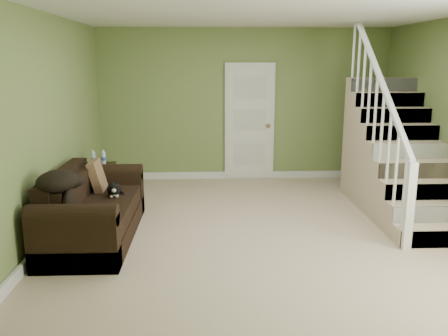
{
  "coord_description": "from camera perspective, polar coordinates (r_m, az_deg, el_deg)",
  "views": [
    {
      "loc": [
        -0.66,
        -5.48,
        2.05
      ],
      "look_at": [
        -0.43,
        0.41,
        0.71
      ],
      "focal_mm": 38.0,
      "sensor_mm": 36.0,
      "label": 1
    }
  ],
  "objects": [
    {
      "name": "throw_blanket",
      "position": [
        5.18,
        -19.44,
        -1.52
      ],
      "size": [
        0.55,
        0.63,
        0.22
      ],
      "primitive_type": "ellipsoid",
      "rotation": [
        0.0,
        0.0,
        0.31
      ],
      "color": "black",
      "rests_on": "sofa"
    },
    {
      "name": "banana",
      "position": [
        5.28,
        -14.56,
        -5.1
      ],
      "size": [
        0.16,
        0.22,
        0.06
      ],
      "primitive_type": "ellipsoid",
      "rotation": [
        0.0,
        0.0,
        0.52
      ],
      "color": "yellow",
      "rests_on": "sofa"
    },
    {
      "name": "door",
      "position": [
        8.29,
        3.09,
        5.53
      ],
      "size": [
        0.86,
        0.12,
        2.02
      ],
      "color": "white",
      "rests_on": "floor"
    },
    {
      "name": "ceiling",
      "position": [
        5.55,
        4.88,
        18.42
      ],
      "size": [
        5.0,
        5.5,
        0.01
      ],
      "primitive_type": "cube",
      "color": "white",
      "rests_on": "wall_back"
    },
    {
      "name": "side_table",
      "position": [
        7.26,
        -14.6,
        -1.73
      ],
      "size": [
        0.53,
        0.53,
        0.78
      ],
      "rotation": [
        0.0,
        0.0,
        0.15
      ],
      "color": "black",
      "rests_on": "floor"
    },
    {
      "name": "throw_pillow",
      "position": [
        6.26,
        -14.99,
        -0.94
      ],
      "size": [
        0.21,
        0.41,
        0.42
      ],
      "primitive_type": "cube",
      "rotation": [
        0.0,
        -0.24,
        0.04
      ],
      "color": "#523520",
      "rests_on": "sofa"
    },
    {
      "name": "cat",
      "position": [
        5.93,
        -13.14,
        -2.52
      ],
      "size": [
        0.25,
        0.44,
        0.22
      ],
      "rotation": [
        0.0,
        0.0,
        0.19
      ],
      "color": "black",
      "rests_on": "sofa"
    },
    {
      "name": "sofa",
      "position": [
        5.8,
        -15.69,
        -5.21
      ],
      "size": [
        0.88,
        2.05,
        0.81
      ],
      "color": "black",
      "rests_on": "floor"
    },
    {
      "name": "baseboard_left",
      "position": [
        6.11,
        -19.48,
        -7.01
      ],
      "size": [
        0.04,
        5.5,
        0.12
      ],
      "primitive_type": "cube",
      "color": "white",
      "rests_on": "floor"
    },
    {
      "name": "wall_front",
      "position": [
        2.91,
        10.97,
        -2.46
      ],
      "size": [
        5.0,
        0.04,
        2.6
      ],
      "primitive_type": "cube",
      "color": "olive",
      "rests_on": "floor"
    },
    {
      "name": "wall_left",
      "position": [
        5.83,
        -20.66,
        4.56
      ],
      "size": [
        0.04,
        5.5,
        2.6
      ],
      "primitive_type": "cube",
      "color": "olive",
      "rests_on": "floor"
    },
    {
      "name": "wall_back",
      "position": [
        8.29,
        2.39,
        7.58
      ],
      "size": [
        5.0,
        0.04,
        2.6
      ],
      "primitive_type": "cube",
      "color": "olive",
      "rests_on": "floor"
    },
    {
      "name": "floor",
      "position": [
        5.89,
        4.4,
        -7.64
      ],
      "size": [
        5.0,
        5.5,
        0.01
      ],
      "primitive_type": "cube",
      "color": "#C9AE91",
      "rests_on": "ground"
    },
    {
      "name": "staircase",
      "position": [
        7.11,
        19.76,
        0.59
      ],
      "size": [
        1.0,
        2.51,
        2.82
      ],
      "color": "#C9AE91",
      "rests_on": "floor"
    },
    {
      "name": "baseboard_back",
      "position": [
        8.46,
        2.33,
        -0.83
      ],
      "size": [
        5.0,
        0.04,
        0.12
      ],
      "primitive_type": "cube",
      "color": "white",
      "rests_on": "floor"
    }
  ]
}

